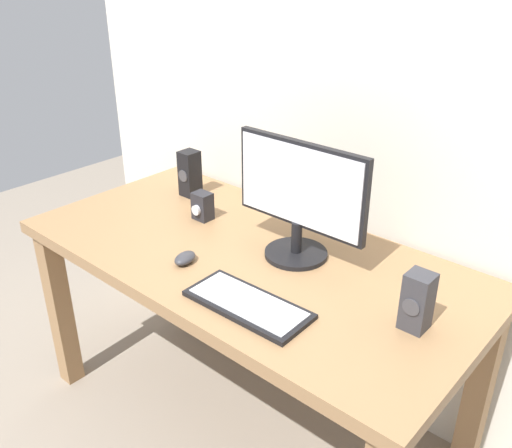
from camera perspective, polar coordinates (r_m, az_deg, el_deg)
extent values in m
plane|color=gray|center=(2.38, -0.82, -19.28)|extent=(6.00, 6.00, 0.00)
cube|color=silver|center=(2.02, 7.86, 20.48)|extent=(2.56, 0.04, 3.00)
cube|color=#936D47|center=(1.91, -0.97, -3.45)|extent=(1.61, 0.80, 0.05)
cube|color=#936D47|center=(2.46, -19.48, -8.24)|extent=(0.08, 0.08, 0.73)
cube|color=#936D47|center=(2.78, -7.63, -2.65)|extent=(0.08, 0.08, 0.73)
cube|color=#936D47|center=(2.09, 21.84, -15.75)|extent=(0.08, 0.08, 0.73)
cylinder|color=black|center=(1.88, 4.12, -3.03)|extent=(0.21, 0.21, 0.02)
cylinder|color=black|center=(1.85, 4.19, -1.36)|extent=(0.04, 0.04, 0.11)
cube|color=black|center=(1.78, 4.62, 4.06)|extent=(0.49, 0.02, 0.29)
cube|color=white|center=(1.77, 4.34, 3.93)|extent=(0.47, 0.01, 0.26)
cube|color=black|center=(1.62, -0.85, -8.27)|extent=(0.38, 0.17, 0.02)
cube|color=silver|center=(1.62, -0.85, -8.01)|extent=(0.35, 0.14, 0.00)
ellipsoid|color=#333338|center=(1.84, -7.30, -3.50)|extent=(0.07, 0.10, 0.03)
cube|color=#333338|center=(1.56, 16.24, -7.64)|extent=(0.07, 0.07, 0.17)
cylinder|color=#3F3F44|center=(1.53, 15.62, -8.25)|extent=(0.05, 0.00, 0.05)
cube|color=black|center=(2.32, -6.81, 5.18)|extent=(0.07, 0.07, 0.19)
cylinder|color=#3F3F44|center=(2.30, -7.52, 4.91)|extent=(0.05, 0.00, 0.05)
cube|color=#232328|center=(2.12, -5.51, 1.85)|extent=(0.07, 0.06, 0.11)
cylinder|color=silver|center=(2.10, -6.18, 1.42)|extent=(0.04, 0.01, 0.04)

